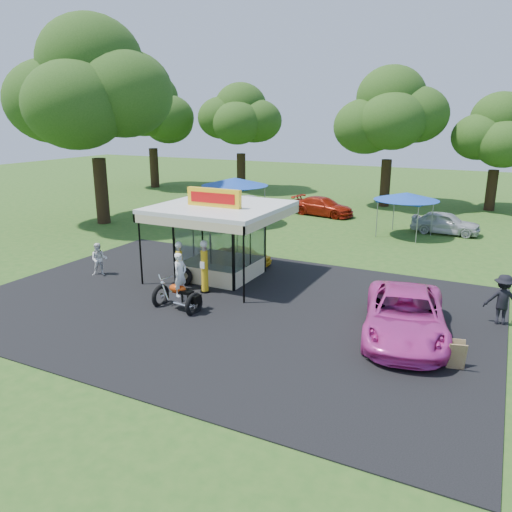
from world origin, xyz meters
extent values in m
plane|color=#29541A|center=(0.00, 0.00, 0.00)|extent=(120.00, 120.00, 0.00)
cube|color=black|center=(0.00, 2.00, 0.02)|extent=(20.00, 14.00, 0.04)
cube|color=white|center=(-2.00, 5.00, 0.03)|extent=(3.00, 3.00, 0.06)
cube|color=white|center=(-2.00, 5.00, 3.29)|extent=(5.40, 5.40, 0.18)
cube|color=yellow|center=(-2.00, 4.50, 3.78)|extent=(2.60, 0.25, 0.80)
cube|color=red|center=(-2.00, 4.37, 3.78)|extent=(2.21, 0.02, 0.45)
cylinder|color=black|center=(-4.55, 2.45, 1.60)|extent=(0.08, 0.08, 3.20)
cylinder|color=black|center=(0.55, 2.45, 1.60)|extent=(0.08, 0.08, 3.20)
cylinder|color=black|center=(-2.66, 2.66, 0.05)|extent=(0.40, 0.40, 0.09)
cylinder|color=yellow|center=(-2.66, 2.66, 0.91)|extent=(0.27, 0.27, 1.64)
cylinder|color=silver|center=(-2.66, 2.66, 1.82)|extent=(0.18, 0.18, 0.18)
sphere|color=white|center=(-2.66, 2.66, 2.00)|extent=(0.29, 0.29, 0.29)
cube|color=white|center=(-2.66, 2.49, 1.18)|extent=(0.20, 0.02, 0.27)
cylinder|color=black|center=(-1.52, 2.83, 0.05)|extent=(0.43, 0.43, 0.10)
cylinder|color=yellow|center=(-1.52, 2.83, 0.97)|extent=(0.29, 0.29, 1.75)
cylinder|color=silver|center=(-1.52, 2.83, 1.94)|extent=(0.19, 0.19, 0.19)
sphere|color=white|center=(-1.52, 2.83, 2.14)|extent=(0.31, 0.31, 0.31)
cube|color=white|center=(-1.52, 2.66, 1.26)|extent=(0.21, 0.02, 0.29)
torus|color=black|center=(-2.30, 0.83, 0.38)|extent=(0.27, 0.95, 0.94)
torus|color=black|center=(-0.63, 0.66, 0.38)|extent=(0.27, 0.95, 0.94)
cube|color=silver|center=(-1.41, 0.74, 0.56)|extent=(0.64, 0.37, 0.34)
ellipsoid|color=#D0420E|center=(-1.41, 0.74, 0.87)|extent=(0.72, 0.40, 0.34)
cube|color=black|center=(-1.02, 0.70, 0.81)|extent=(0.64, 0.35, 0.11)
cube|color=black|center=(-0.60, 0.66, 0.62)|extent=(0.43, 0.42, 0.31)
cylinder|color=silver|center=(-2.13, 0.81, 0.78)|extent=(0.50, 0.12, 1.00)
cylinder|color=silver|center=(-1.97, 0.80, 1.18)|extent=(0.12, 0.67, 0.06)
sphere|color=silver|center=(-2.16, 0.81, 0.95)|extent=(0.18, 0.18, 0.18)
imported|color=white|center=(-1.24, 0.72, 1.46)|extent=(0.46, 0.65, 1.68)
torus|color=black|center=(-2.84, 3.23, 0.39)|extent=(0.82, 0.44, 0.80)
torus|color=black|center=(-2.98, 3.39, 0.39)|extent=(0.85, 0.54, 0.80)
cube|color=#593819|center=(8.63, 0.42, 0.46)|extent=(0.54, 0.34, 0.90)
cube|color=#593819|center=(8.63, 0.64, 0.46)|extent=(0.54, 0.34, 0.90)
imported|color=yellow|center=(-2.00, 7.20, 0.48)|extent=(2.82, 1.13, 0.96)
imported|color=#DA3BA5|center=(6.83, 2.16, 0.79)|extent=(3.68, 6.06, 1.57)
imported|color=white|center=(-7.18, 2.63, 0.78)|extent=(0.96, 0.93, 1.56)
imported|color=black|center=(9.69, 4.79, 0.93)|extent=(1.30, 0.87, 1.87)
imported|color=white|center=(-7.81, 19.00, 0.67)|extent=(4.19, 1.79, 1.34)
imported|color=#A11D0C|center=(-2.74, 21.13, 0.68)|extent=(4.97, 2.74, 1.36)
imported|color=silver|center=(6.15, 18.92, 0.71)|extent=(4.18, 1.77, 1.41)
cylinder|color=gray|center=(-8.66, 17.09, 1.26)|extent=(0.06, 0.06, 2.52)
cylinder|color=gray|center=(-5.71, 17.09, 1.26)|extent=(0.06, 0.06, 2.52)
cylinder|color=gray|center=(-8.66, 14.14, 1.26)|extent=(0.06, 0.06, 2.52)
cylinder|color=gray|center=(-5.71, 14.14, 1.26)|extent=(0.06, 0.06, 2.52)
cube|color=#1A43A9|center=(-7.18, 15.62, 2.59)|extent=(3.16, 3.16, 0.13)
cone|color=#1A43A9|center=(-7.18, 15.62, 2.91)|extent=(4.54, 4.54, 0.53)
cylinder|color=gray|center=(2.71, 18.31, 1.08)|extent=(0.05, 0.05, 2.17)
cylinder|color=gray|center=(5.22, 18.31, 1.08)|extent=(0.05, 0.05, 2.17)
cylinder|color=gray|center=(2.71, 15.79, 1.08)|extent=(0.05, 0.05, 2.17)
cylinder|color=gray|center=(5.22, 15.79, 1.08)|extent=(0.05, 0.05, 2.17)
cube|color=#1A43A9|center=(3.96, 17.05, 2.22)|extent=(2.71, 2.71, 0.11)
cone|color=#1A43A9|center=(3.96, 17.05, 2.50)|extent=(3.90, 3.90, 0.45)
cylinder|color=black|center=(-23.52, 27.80, 1.99)|extent=(0.89, 0.89, 3.97)
ellipsoid|color=#234814|center=(-23.52, 27.80, 7.10)|extent=(9.38, 9.38, 8.04)
cylinder|color=black|center=(-14.35, 29.76, 1.81)|extent=(0.86, 0.86, 3.62)
ellipsoid|color=#234814|center=(-14.35, 29.76, 6.43)|extent=(8.41, 8.41, 7.21)
cylinder|color=black|center=(0.41, 27.20, 1.90)|extent=(0.81, 0.81, 3.80)
ellipsoid|color=#234814|center=(0.41, 27.20, 6.84)|extent=(9.13, 9.13, 7.82)
cylinder|color=black|center=(8.26, 29.14, 1.58)|extent=(0.79, 0.79, 3.16)
ellipsoid|color=#234814|center=(8.26, 29.14, 5.61)|extent=(7.36, 7.36, 6.31)
cylinder|color=black|center=(-15.46, 11.70, 2.23)|extent=(0.89, 0.89, 4.45)
ellipsoid|color=#234814|center=(-15.46, 11.70, 8.27)|extent=(11.43, 11.43, 9.80)
camera|label=1|loc=(9.36, -13.94, 7.24)|focal=35.00mm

